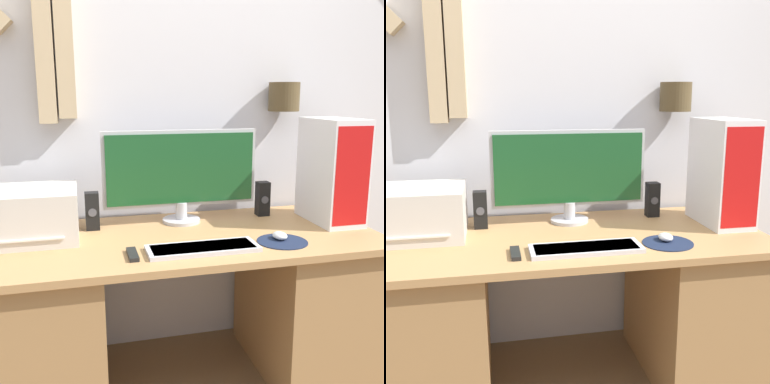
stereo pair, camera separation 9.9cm
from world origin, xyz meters
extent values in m
cube|color=silver|center=(0.00, 0.82, 1.35)|extent=(6.40, 0.05, 2.70)
cube|color=tan|center=(-0.56, 0.75, 1.55)|extent=(0.08, 0.08, 0.70)
cylinder|color=#4C3D23|center=(0.61, 0.71, 1.32)|extent=(0.16, 0.16, 0.15)
cube|color=tan|center=(0.00, 0.38, 0.71)|extent=(1.72, 0.76, 0.03)
cube|color=#A4794B|center=(-0.61, 0.38, 0.35)|extent=(0.48, 0.70, 0.69)
cube|color=#A4794B|center=(0.61, 0.38, 0.35)|extent=(0.48, 0.70, 0.69)
cylinder|color=#B7B7BC|center=(0.04, 0.59, 0.73)|extent=(0.18, 0.18, 0.02)
cylinder|color=#B7B7BC|center=(0.04, 0.59, 0.78)|extent=(0.06, 0.06, 0.08)
cube|color=#B7B7BC|center=(0.04, 0.60, 0.99)|extent=(0.74, 0.03, 0.36)
cube|color=#194C23|center=(0.04, 0.58, 0.99)|extent=(0.71, 0.01, 0.33)
cube|color=silver|center=(0.03, 0.17, 0.73)|extent=(0.45, 0.15, 0.02)
cube|color=white|center=(0.03, 0.17, 0.74)|extent=(0.41, 0.13, 0.01)
cylinder|color=#19233D|center=(0.38, 0.19, 0.73)|extent=(0.21, 0.21, 0.00)
ellipsoid|color=silver|center=(0.38, 0.21, 0.74)|extent=(0.06, 0.08, 0.03)
cube|color=white|center=(0.74, 0.43, 0.97)|extent=(0.19, 0.34, 0.50)
cube|color=red|center=(0.74, 0.27, 0.97)|extent=(0.17, 0.01, 0.45)
cube|color=beige|center=(-0.63, 0.50, 0.83)|extent=(0.37, 0.35, 0.22)
cube|color=white|center=(-0.63, 0.39, 0.77)|extent=(0.26, 0.16, 0.01)
cube|color=black|center=(-0.38, 0.57, 0.81)|extent=(0.06, 0.06, 0.17)
cylinder|color=#47474C|center=(-0.38, 0.54, 0.81)|extent=(0.04, 0.00, 0.04)
cube|color=black|center=(0.47, 0.61, 0.81)|extent=(0.06, 0.06, 0.17)
cylinder|color=#47474C|center=(0.47, 0.58, 0.81)|extent=(0.04, 0.00, 0.04)
cube|color=black|center=(-0.25, 0.17, 0.73)|extent=(0.04, 0.13, 0.02)
camera|label=1|loc=(-0.43, -1.46, 1.33)|focal=42.00mm
camera|label=2|loc=(-0.34, -1.48, 1.33)|focal=42.00mm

